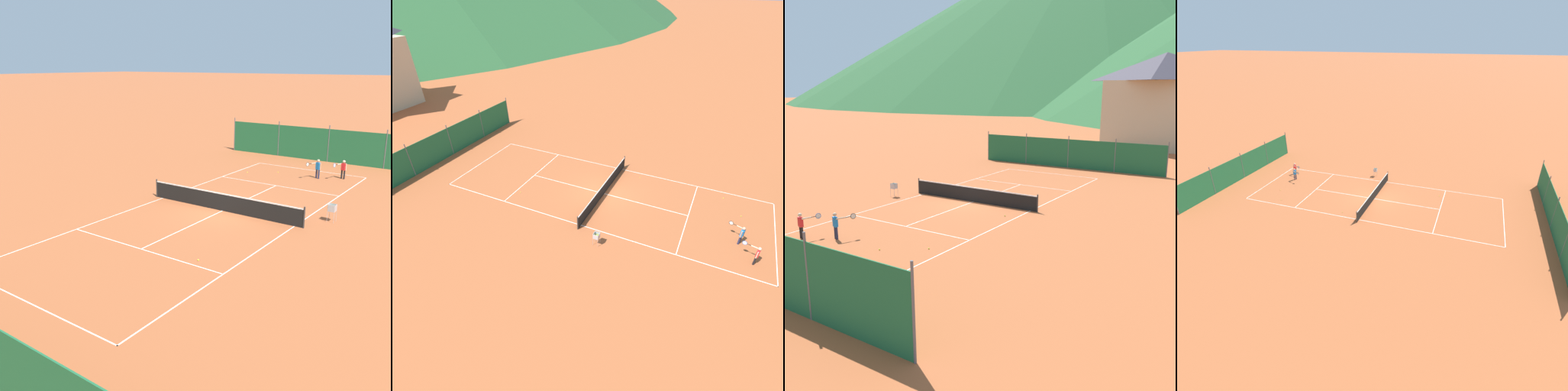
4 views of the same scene
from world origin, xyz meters
TOP-DOWN VIEW (x-y plane):
  - ground_plane at (0.00, 0.00)m, footprint 600.00×600.00m
  - court_line_markings at (0.00, 0.00)m, footprint 8.25×23.85m
  - tennis_net at (0.00, 0.00)m, footprint 9.18×0.08m
  - windscreen_fence_far at (-0.00, 15.50)m, footprint 17.28×0.08m
  - player_near_service at (-1.40, -9.73)m, footprint 0.74×0.99m
  - player_near_baseline at (-2.85, -10.61)m, footprint 0.63×1.01m
  - tennis_ball_by_net_right at (3.27, -8.45)m, footprint 0.07×0.07m
  - tennis_ball_far_corner at (1.49, -9.77)m, footprint 0.07×0.07m
  - tennis_ball_alley_right at (3.42, -1.85)m, footprint 0.07×0.07m
  - tennis_ball_near_corner at (-2.65, 5.96)m, footprint 0.07×0.07m
  - ball_hopper at (-5.29, -1.68)m, footprint 0.36×0.36m
  - alpine_chalet at (3.85, 34.88)m, footprint 13.00×10.00m
  - mountain_central_peak at (-80.09, 237.64)m, footprint 325.53×325.53m

SIDE VIEW (x-z plane):
  - ground_plane at x=0.00m, z-range 0.00..0.00m
  - court_line_markings at x=0.00m, z-range 0.00..0.01m
  - tennis_ball_by_net_right at x=3.27m, z-range 0.00..0.07m
  - tennis_ball_far_corner at x=1.49m, z-range 0.00..0.07m
  - tennis_ball_alley_right at x=3.42m, z-range 0.00..0.07m
  - tennis_ball_near_corner at x=-2.65m, z-range 0.00..0.07m
  - tennis_net at x=0.00m, z-range -0.03..1.03m
  - ball_hopper at x=-5.29m, z-range 0.21..1.10m
  - player_near_baseline at x=-2.85m, z-range 0.11..1.39m
  - player_near_service at x=-1.40m, z-range 0.11..1.42m
  - windscreen_fence_far at x=0.00m, z-range -0.14..2.76m
  - alpine_chalet at x=3.85m, z-range 0.22..11.42m
  - mountain_central_peak at x=-80.09m, z-range 0.00..94.75m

